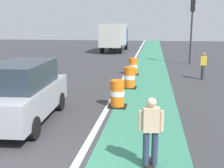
% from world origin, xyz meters
% --- Properties ---
extents(bike_lane_strip, '(2.50, 80.00, 0.01)m').
position_xyz_m(bike_lane_strip, '(2.40, 12.00, 0.00)').
color(bike_lane_strip, '#387F60').
rests_on(bike_lane_strip, ground).
extents(lane_divider_stripe, '(0.20, 80.00, 0.01)m').
position_xyz_m(lane_divider_stripe, '(0.90, 12.00, 0.01)').
color(lane_divider_stripe, silver).
rests_on(lane_divider_stripe, ground).
extents(skateboarder_on_lane, '(0.57, 0.82, 1.69)m').
position_xyz_m(skateboarder_on_lane, '(2.64, 0.62, 0.91)').
color(skateboarder_on_lane, black).
rests_on(skateboarder_on_lane, ground).
extents(parked_suv_nearest, '(2.12, 4.70, 2.04)m').
position_xyz_m(parked_suv_nearest, '(-1.64, 3.19, 1.04)').
color(parked_suv_nearest, '#9EA0A5').
rests_on(parked_suv_nearest, ground).
extents(traffic_barrel_front, '(0.73, 0.73, 1.09)m').
position_xyz_m(traffic_barrel_front, '(1.27, 5.41, 0.53)').
color(traffic_barrel_front, orange).
rests_on(traffic_barrel_front, ground).
extents(traffic_barrel_mid, '(0.73, 0.73, 1.09)m').
position_xyz_m(traffic_barrel_mid, '(1.45, 8.89, 0.53)').
color(traffic_barrel_mid, orange).
rests_on(traffic_barrel_mid, ground).
extents(traffic_barrel_back, '(0.73, 0.73, 1.09)m').
position_xyz_m(traffic_barrel_back, '(1.35, 12.82, 0.53)').
color(traffic_barrel_back, orange).
rests_on(traffic_barrel_back, ground).
extents(delivery_truck_down_block, '(2.52, 7.66, 3.23)m').
position_xyz_m(delivery_truck_down_block, '(-1.94, 28.02, 1.85)').
color(delivery_truck_down_block, beige).
rests_on(delivery_truck_down_block, ground).
extents(traffic_light_corner, '(0.41, 0.32, 5.10)m').
position_xyz_m(traffic_light_corner, '(5.61, 18.31, 3.50)').
color(traffic_light_corner, '#2D2D2D').
rests_on(traffic_light_corner, ground).
extents(pedestrian_crossing, '(0.34, 0.20, 1.61)m').
position_xyz_m(pedestrian_crossing, '(5.58, 11.73, 0.86)').
color(pedestrian_crossing, '#33333D').
rests_on(pedestrian_crossing, ground).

